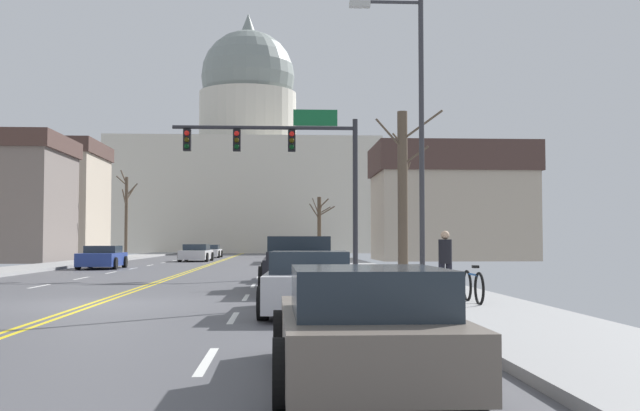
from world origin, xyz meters
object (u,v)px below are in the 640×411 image
signal_gantry (290,154)px  sedan_oncoming_02 (210,251)px  sedan_oncoming_01 (196,253)px  sedan_near_02 (309,284)px  street_lamp_right (412,117)px  sedan_near_00 (295,266)px  pedestrian_00 (445,259)px  sedan_oncoming_00 (102,258)px  bicycle_parked (473,286)px  sedan_near_03 (364,328)px  pickup_truck_near_01 (299,266)px

signal_gantry → sedan_oncoming_02: (-6.61, 33.95, -4.64)m
sedan_oncoming_01 → sedan_near_02: bearing=-80.2°
street_lamp_right → sedan_near_02: bearing=-123.9°
sedan_near_00 → sedan_oncoming_02: size_ratio=1.07×
pedestrian_00 → street_lamp_right: bearing=123.8°
street_lamp_right → sedan_oncoming_00: size_ratio=1.86×
street_lamp_right → sedan_near_02: street_lamp_right is taller
sedan_oncoming_00 → bicycle_parked: (13.75, -24.06, -0.10)m
street_lamp_right → sedan_near_03: size_ratio=1.87×
sedan_near_02 → street_lamp_right: bearing=56.1°
sedan_near_02 → pickup_truck_near_01: bearing=90.4°
pickup_truck_near_01 → bicycle_parked: pickup_truck_near_01 is taller
sedan_oncoming_00 → pickup_truck_near_01: bearing=-60.9°
street_lamp_right → sedan_near_00: bearing=109.4°
sedan_near_02 → bicycle_parked: 3.78m
sedan_near_03 → street_lamp_right: bearing=77.5°
street_lamp_right → pedestrian_00: 3.97m
sedan_near_00 → bicycle_parked: bearing=-72.8°
pickup_truck_near_01 → pedestrian_00: (3.65, -3.50, 0.30)m
signal_gantry → pedestrian_00: 14.13m
street_lamp_right → sedan_near_03: bearing=-102.5°
pedestrian_00 → pickup_truck_near_01: bearing=136.2°
sedan_oncoming_01 → bicycle_parked: bearing=-74.7°
sedan_near_03 → sedan_oncoming_01: sedan_oncoming_01 is taller
sedan_near_02 → sedan_oncoming_00: 26.95m
sedan_oncoming_00 → sedan_oncoming_02: sedan_oncoming_00 is taller
street_lamp_right → sedan_near_02: (-2.95, -4.39, -4.22)m
sedan_near_02 → sedan_oncoming_00: sedan_near_02 is taller
sedan_near_03 → sedan_oncoming_00: 34.11m
sedan_near_03 → bicycle_parked: bearing=68.3°
sedan_near_03 → pedestrian_00: 11.42m
sedan_near_00 → sedan_oncoming_01: sedan_oncoming_01 is taller
pickup_truck_near_01 → sedan_near_03: 14.43m
signal_gantry → pedestrian_00: (3.80, -12.96, -4.15)m
bicycle_parked → street_lamp_right: bearing=101.7°
sedan_oncoming_00 → pedestrian_00: size_ratio=2.66×
street_lamp_right → sedan_oncoming_02: (-9.76, 45.94, -4.28)m
bicycle_parked → sedan_near_02: bearing=-165.7°
sedan_oncoming_00 → bicycle_parked: size_ratio=2.42×
sedan_oncoming_02 → pedestrian_00: size_ratio=2.69×
sedan_near_02 → sedan_oncoming_00: bearing=112.0°
pickup_truck_near_01 → sedan_oncoming_00: bearing=119.1°
signal_gantry → sedan_near_02: signal_gantry is taller
bicycle_parked → sedan_near_03: bearing=-111.7°
street_lamp_right → pickup_truck_near_01: 5.67m
sedan_oncoming_01 → pedestrian_00: 36.93m
sedan_near_02 → sedan_oncoming_01: 39.46m
street_lamp_right → sedan_oncoming_02: size_ratio=1.84×
pickup_truck_near_01 → pedestrian_00: size_ratio=3.52×
sedan_oncoming_00 → signal_gantry: bearing=-41.0°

